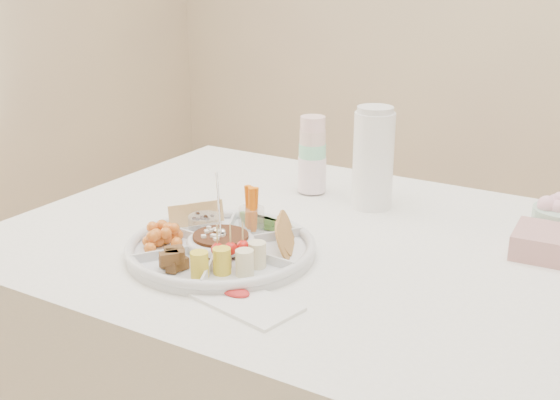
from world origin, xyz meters
The scene contains 13 objects.
dining_table centered at (0.00, 0.00, 0.38)m, with size 1.52×1.02×0.76m, color white.
party_tray centered at (-0.21, -0.19, 0.78)m, with size 0.38×0.38×0.04m, color silver.
bean_dip centered at (-0.21, -0.19, 0.79)m, with size 0.11×0.11×0.04m, color black.
tortillas centered at (-0.09, -0.13, 0.80)m, with size 0.09×0.09×0.06m, color #985929, non-canonical shape.
carrot_cucumber centered at (-0.20, -0.06, 0.82)m, with size 0.11×0.11×0.10m, color orange, non-canonical shape.
pita_raisins centered at (-0.32, -0.11, 0.80)m, with size 0.10×0.10×0.05m, color #D2B771, non-canonical shape.
cherries centered at (-0.33, -0.24, 0.79)m, with size 0.11×0.11×0.04m, color orange, non-canonical shape.
granola_chunks centered at (-0.22, -0.32, 0.79)m, with size 0.09×0.09×0.04m, color #55371C, non-canonical shape.
banana_tomato centered at (-0.11, -0.26, 0.82)m, with size 0.11×0.11×0.09m, color #DFC87F, non-canonical shape.
cup_stack centered at (-0.25, 0.26, 0.86)m, with size 0.07×0.07×0.20m, color #C9EFC3.
thermos centered at (-0.07, 0.24, 0.88)m, with size 0.10×0.10×0.25m, color white.
napkin_stack centered at (0.37, 0.16, 0.78)m, with size 0.16×0.13×0.05m, color tan.
placemat centered at (-0.11, -0.32, 0.76)m, with size 0.32×0.11×0.01m, color white.
Camera 1 is at (0.57, -1.25, 1.33)m, focal length 45.00 mm.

